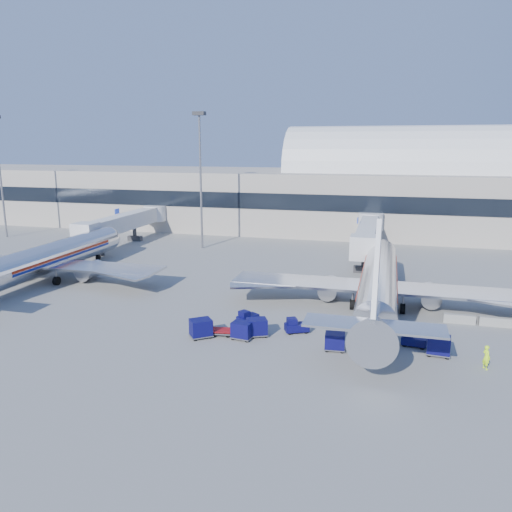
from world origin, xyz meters
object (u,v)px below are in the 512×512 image
(cart_solo_near, at_px, (335,341))
(ramp_worker, at_px, (486,357))
(jetbridge_mid, at_px, (128,221))
(cart_train_c, at_px, (201,328))
(cart_train_b, at_px, (242,330))
(cart_train_a, at_px, (257,327))
(airliner_main, at_px, (379,283))
(tug_right, at_px, (413,339))
(cart_solo_far, at_px, (439,345))
(airliner_mid, at_px, (43,260))
(barrier_mid, at_px, (495,322))
(tug_left, at_px, (247,318))
(barrier_near, at_px, (459,319))
(jetbridge_near, at_px, (368,232))
(cart_open_red, at_px, (222,331))
(tug_lead, at_px, (296,326))
(mast_west, at_px, (200,160))

(cart_solo_near, bearing_deg, ramp_worker, -7.04)
(jetbridge_mid, relative_size, cart_train_c, 11.02)
(cart_train_b, bearing_deg, jetbridge_mid, 138.84)
(cart_train_a, bearing_deg, airliner_main, 20.51)
(tug_right, distance_m, ramp_worker, 6.31)
(jetbridge_mid, relative_size, cart_solo_far, 13.29)
(airliner_mid, bearing_deg, tug_right, -12.13)
(airliner_main, xyz_separation_m, barrier_mid, (11.30, -2.51, -2.48))
(cart_train_b, bearing_deg, cart_solo_near, 5.82)
(tug_left, bearing_deg, cart_solo_near, -82.29)
(jetbridge_mid, height_order, cart_solo_far, jetbridge_mid)
(barrier_near, distance_m, cart_train_a, 20.42)
(jetbridge_near, bearing_deg, jetbridge_mid, 180.00)
(cart_open_red, bearing_deg, cart_solo_far, -7.20)
(barrier_mid, height_order, cart_open_red, barrier_mid)
(cart_train_a, height_order, cart_train_c, cart_train_c)
(cart_train_b, bearing_deg, barrier_near, 34.33)
(cart_train_a, distance_m, cart_train_c, 5.16)
(jetbridge_mid, bearing_deg, tug_right, -37.06)
(airliner_mid, bearing_deg, tug_lead, -14.84)
(jetbridge_mid, xyz_separation_m, tug_right, (47.74, -36.05, -3.29))
(cart_train_c, bearing_deg, cart_train_a, -19.03)
(airliner_main, xyz_separation_m, cart_train_b, (-11.67, -12.08, -2.06))
(tug_left, distance_m, cart_solo_far, 17.93)
(cart_train_c, xyz_separation_m, cart_solo_near, (12.21, 0.25, -0.11))
(cart_open_red, bearing_deg, cart_train_c, -157.16)
(mast_west, height_order, barrier_mid, mast_west)
(tug_right, bearing_deg, cart_open_red, -165.04)
(tug_lead, distance_m, cart_solo_far, 12.72)
(jetbridge_mid, distance_m, tug_left, 47.17)
(jetbridge_mid, distance_m, tug_lead, 51.51)
(cart_train_c, height_order, ramp_worker, ramp_worker)
(jetbridge_near, xyz_separation_m, cart_open_red, (-11.34, -37.98, -3.54))
(jetbridge_mid, distance_m, cart_open_red, 48.94)
(barrier_near, xyz_separation_m, tug_lead, (-15.24, -6.71, 0.21))
(mast_west, bearing_deg, tug_left, -62.28)
(jetbridge_near, xyz_separation_m, tug_left, (-9.93, -34.44, -3.29))
(cart_train_a, xyz_separation_m, cart_solo_far, (15.87, -0.24, 0.02))
(mast_west, bearing_deg, tug_right, -46.59)
(jetbridge_near, relative_size, mast_west, 1.22)
(jetbridge_near, height_order, tug_lead, jetbridge_near)
(cart_solo_far, bearing_deg, tug_left, 175.53)
(jetbridge_mid, height_order, cart_solo_near, jetbridge_mid)
(jetbridge_mid, relative_size, tug_lead, 11.10)
(airliner_mid, xyz_separation_m, cart_train_c, (26.56, -12.70, -1.99))
(tug_left, bearing_deg, mast_west, 60.81)
(tug_lead, height_order, cart_solo_far, cart_solo_far)
(barrier_mid, bearing_deg, jetbridge_mid, 152.65)
(airliner_main, relative_size, mast_west, 1.65)
(tug_left, bearing_deg, cart_train_c, 178.91)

